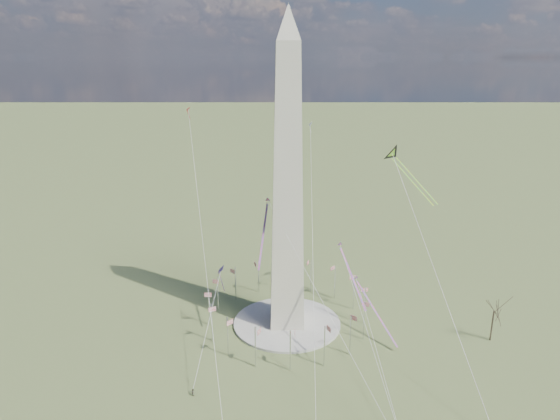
{
  "coord_description": "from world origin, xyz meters",
  "views": [
    {
      "loc": [
        -5.51,
        -149.68,
        86.22
      ],
      "look_at": [
        -2.35,
        0.0,
        40.34
      ],
      "focal_mm": 32.0,
      "sensor_mm": 36.0,
      "label": 1
    }
  ],
  "objects_px": {
    "washington_monument": "(288,186)",
    "kite_delta_black": "(395,157)",
    "tree_near": "(494,309)",
    "person_west": "(193,392)"
  },
  "relations": [
    {
      "from": "washington_monument",
      "to": "kite_delta_black",
      "type": "distance_m",
      "value": 38.49
    },
    {
      "from": "kite_delta_black",
      "to": "person_west",
      "type": "bearing_deg",
      "value": 1.14
    },
    {
      "from": "person_west",
      "to": "kite_delta_black",
      "type": "xyz_separation_m",
      "value": [
        62.19,
        48.76,
        53.92
      ]
    },
    {
      "from": "person_west",
      "to": "kite_delta_black",
      "type": "relative_size",
      "value": 0.1
    },
    {
      "from": "person_west",
      "to": "kite_delta_black",
      "type": "bearing_deg",
      "value": -98.39
    },
    {
      "from": "tree_near",
      "to": "kite_delta_black",
      "type": "bearing_deg",
      "value": 140.46
    },
    {
      "from": "tree_near",
      "to": "person_west",
      "type": "xyz_separation_m",
      "value": [
        -90.73,
        -25.2,
        -10.07
      ]
    },
    {
      "from": "washington_monument",
      "to": "tree_near",
      "type": "xyz_separation_m",
      "value": [
        64.4,
        -11.43,
        -36.93
      ]
    },
    {
      "from": "tree_near",
      "to": "person_west",
      "type": "relative_size",
      "value": 8.06
    },
    {
      "from": "kite_delta_black",
      "to": "tree_near",
      "type": "bearing_deg",
      "value": 103.5
    }
  ]
}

